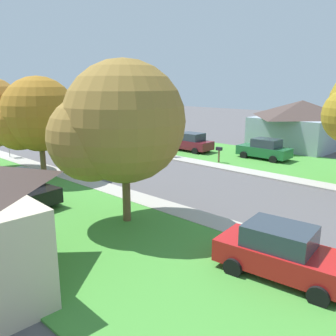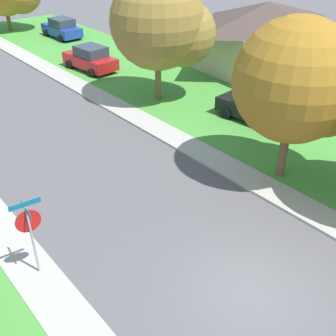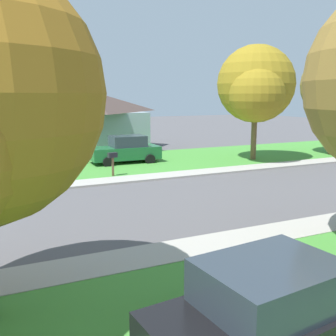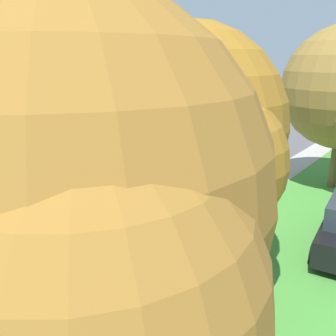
# 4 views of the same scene
# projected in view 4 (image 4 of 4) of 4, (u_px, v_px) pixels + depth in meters

# --- Properties ---
(sidewalk_east) EXTENTS (1.40, 56.00, 0.10)m
(sidewalk_east) POSITION_uv_depth(u_px,v_px,m) (266.00, 184.00, 17.39)
(sidewalk_east) COLOR #ADA89E
(sidewalk_east) RESTS_ON ground
(sidewalk_west) EXTENTS (1.40, 56.00, 0.10)m
(sidewalk_west) POSITION_uv_depth(u_px,v_px,m) (123.00, 154.00, 22.85)
(sidewalk_west) COLOR #ADA89E
(sidewalk_west) RESTS_ON ground
(lawn_west) EXTENTS (8.00, 56.00, 0.08)m
(lawn_west) POSITION_uv_depth(u_px,v_px,m) (74.00, 144.00, 25.58)
(lawn_west) COLOR #479338
(lawn_west) RESTS_ON ground
(stop_sign_far_corner) EXTENTS (0.92, 0.92, 2.77)m
(stop_sign_far_corner) POSITION_uv_depth(u_px,v_px,m) (13.00, 147.00, 16.72)
(stop_sign_far_corner) COLOR #9E9EA3
(stop_sign_far_corner) RESTS_ON ground
(car_silver_driveway_right) EXTENTS (2.07, 4.32, 1.76)m
(car_silver_driveway_right) POSITION_uv_depth(u_px,v_px,m) (227.00, 104.00, 40.69)
(car_silver_driveway_right) COLOR silver
(car_silver_driveway_right) RESTS_ON ground
(car_green_near_corner) EXTENTS (2.08, 4.32, 1.76)m
(car_green_near_corner) POSITION_uv_depth(u_px,v_px,m) (67.00, 133.00, 24.94)
(car_green_near_corner) COLOR #1E6033
(car_green_near_corner) RESTS_ON ground
(tree_corner_large) EXTENTS (5.18, 4.82, 6.67)m
(tree_corner_large) POSITION_uv_depth(u_px,v_px,m) (192.00, 133.00, 8.70)
(tree_corner_large) COLOR brown
(tree_corner_large) RESTS_ON ground
(tree_sidewalk_near) EXTENTS (5.37, 5.00, 6.71)m
(tree_sidewalk_near) POSITION_uv_depth(u_px,v_px,m) (80.00, 209.00, 4.43)
(tree_sidewalk_near) COLOR brown
(tree_sidewalk_near) RESTS_ON ground
(tree_sidewalk_mid) EXTENTS (5.07, 4.71, 7.30)m
(tree_sidewalk_mid) POSITION_uv_depth(u_px,v_px,m) (215.00, 69.00, 32.93)
(tree_sidewalk_mid) COLOR brown
(tree_sidewalk_mid) RESTS_ON ground
(tree_across_right) EXTENTS (5.30, 4.93, 7.41)m
(tree_across_right) POSITION_uv_depth(u_px,v_px,m) (167.00, 71.00, 28.27)
(tree_across_right) COLOR brown
(tree_across_right) RESTS_ON ground
(house_left_setback) EXTENTS (9.39, 8.26, 4.60)m
(house_left_setback) POSITION_uv_depth(u_px,v_px,m) (0.00, 103.00, 28.79)
(house_left_setback) COLOR #93A3B2
(house_left_setback) RESTS_ON ground
(mailbox) EXTENTS (0.31, 0.51, 1.31)m
(mailbox) POSITION_uv_depth(u_px,v_px,m) (80.00, 144.00, 21.25)
(mailbox) COLOR brown
(mailbox) RESTS_ON ground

